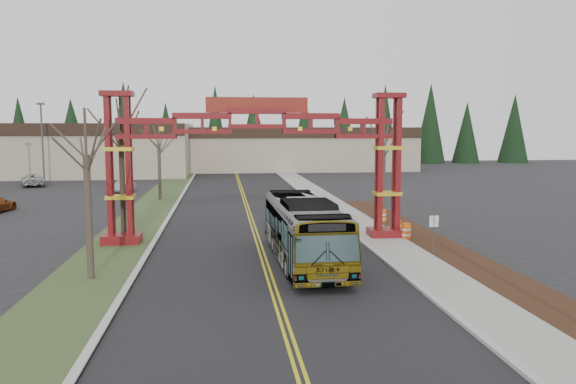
{
  "coord_description": "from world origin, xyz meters",
  "views": [
    {
      "loc": [
        -2.07,
        -15.35,
        6.75
      ],
      "look_at": [
        1.53,
        15.36,
        3.26
      ],
      "focal_mm": 35.0,
      "sensor_mm": 36.0,
      "label": 1
    }
  ],
  "objects": [
    {
      "name": "parked_car_far_b",
      "position": [
        -24.42,
        53.81,
        0.73
      ],
      "size": [
        4.14,
        5.75,
        1.45
      ],
      "primitive_type": "imported",
      "rotation": [
        0.0,
        0.0,
        3.51
      ],
      "color": "silver",
      "rests_on": "ground"
    },
    {
      "name": "street_sign",
      "position": [
        9.02,
        12.86,
        1.57
      ],
      "size": [
        0.5,
        0.06,
        2.19
      ],
      "color": "#3F3F44",
      "rests_on": "ground"
    },
    {
      "name": "retail_building_west",
      "position": [
        -30.0,
        71.96,
        3.76
      ],
      "size": [
        46.0,
        22.3,
        7.5
      ],
      "color": "tan",
      "rests_on": "ground"
    },
    {
      "name": "barrel_south",
      "position": [
        8.99,
        17.18,
        0.52
      ],
      "size": [
        0.56,
        0.56,
        1.04
      ],
      "color": "#EC5A0D",
      "rests_on": "ground"
    },
    {
      "name": "bare_tree_right_far",
      "position": [
        10.0,
        25.76,
        5.68
      ],
      "size": [
        3.33,
        3.33,
        7.91
      ],
      "color": "#382D26",
      "rests_on": "ground"
    },
    {
      "name": "barrel_north",
      "position": [
        9.26,
        23.26,
        0.51
      ],
      "size": [
        0.55,
        0.55,
        1.03
      ],
      "color": "#EC5A0D",
      "rests_on": "ground"
    },
    {
      "name": "gateway_arch",
      "position": [
        0.0,
        18.0,
        5.98
      ],
      "size": [
        18.2,
        1.6,
        8.9
      ],
      "color": "#5A0B13",
      "rests_on": "ground"
    },
    {
      "name": "parked_car_far_a",
      "position": [
        -12.67,
        46.17,
        0.61
      ],
      "size": [
        2.33,
        3.95,
        1.23
      ],
      "primitive_type": "imported",
      "rotation": [
        0.0,
        0.0,
        -0.29
      ],
      "color": "#98989F",
      "rests_on": "ground"
    },
    {
      "name": "lane_line_left",
      "position": [
        -0.12,
        25.0,
        0.03
      ],
      "size": [
        0.12,
        100.0,
        0.01
      ],
      "primitive_type": "cube",
      "color": "gold",
      "rests_on": "road"
    },
    {
      "name": "barrel_mid",
      "position": [
        9.04,
        19.04,
        0.45
      ],
      "size": [
        0.48,
        0.48,
        0.9
      ],
      "color": "#EC5A0D",
      "rests_on": "ground"
    },
    {
      "name": "bare_tree_median_far",
      "position": [
        -8.0,
        38.69,
        5.33
      ],
      "size": [
        3.15,
        3.15,
        7.44
      ],
      "color": "#382D26",
      "rests_on": "ground"
    },
    {
      "name": "curb_right",
      "position": [
        6.15,
        25.0,
        0.07
      ],
      "size": [
        0.3,
        110.0,
        0.15
      ],
      "primitive_type": "cube",
      "color": "#ACACA7",
      "rests_on": "ground"
    },
    {
      "name": "retail_building_east",
      "position": [
        10.0,
        79.95,
        3.51
      ],
      "size": [
        38.0,
        20.3,
        7.0
      ],
      "color": "tan",
      "rests_on": "ground"
    },
    {
      "name": "light_pole_far",
      "position": [
        -24.59,
        58.72,
        5.79
      ],
      "size": [
        0.87,
        0.43,
        10.01
      ],
      "color": "#3F3F44",
      "rests_on": "ground"
    },
    {
      "name": "transit_bus",
      "position": [
        1.99,
        12.35,
        1.64
      ],
      "size": [
        3.03,
        11.83,
        3.28
      ],
      "primitive_type": "imported",
      "rotation": [
        0.0,
        0.0,
        0.02
      ],
      "color": "#9DA0A4",
      "rests_on": "ground"
    },
    {
      "name": "grass_median",
      "position": [
        -8.0,
        25.0,
        0.04
      ],
      "size": [
        4.0,
        110.0,
        0.08
      ],
      "primitive_type": "cube",
      "color": "#354B25",
      "rests_on": "ground"
    },
    {
      "name": "bare_tree_median_mid",
      "position": [
        -8.0,
        18.8,
        6.44
      ],
      "size": [
        3.28,
        3.28,
        8.66
      ],
      "color": "#382D26",
      "rests_on": "ground"
    },
    {
      "name": "road",
      "position": [
        0.0,
        25.0,
        0.01
      ],
      "size": [
        12.0,
        110.0,
        0.02
      ],
      "primitive_type": "cube",
      "color": "black",
      "rests_on": "ground"
    },
    {
      "name": "lane_line_right",
      "position": [
        0.12,
        25.0,
        0.03
      ],
      "size": [
        0.12,
        100.0,
        0.01
      ],
      "primitive_type": "cube",
      "color": "gold",
      "rests_on": "road"
    },
    {
      "name": "conifer_treeline",
      "position": [
        0.25,
        92.0,
        6.49
      ],
      "size": [
        116.1,
        5.6,
        13.0
      ],
      "color": "black",
      "rests_on": "ground"
    },
    {
      "name": "landscape_strip",
      "position": [
        10.2,
        10.0,
        0.06
      ],
      "size": [
        2.6,
        50.0,
        0.12
      ],
      "primitive_type": "cube",
      "color": "black",
      "rests_on": "ground"
    },
    {
      "name": "sidewalk_right",
      "position": [
        7.6,
        25.0,
        0.08
      ],
      "size": [
        2.6,
        110.0,
        0.14
      ],
      "primitive_type": "cube",
      "color": "gray",
      "rests_on": "ground"
    },
    {
      "name": "ground",
      "position": [
        0.0,
        0.0,
        0.0
      ],
      "size": [
        200.0,
        200.0,
        0.0
      ],
      "primitive_type": "plane",
      "color": "black",
      "rests_on": "ground"
    },
    {
      "name": "bare_tree_median_near",
      "position": [
        -8.0,
        10.12,
        5.58
      ],
      "size": [
        3.11,
        3.11,
        7.67
      ],
      "color": "#382D26",
      "rests_on": "ground"
    },
    {
      "name": "curb_left",
      "position": [
        -6.15,
        25.0,
        0.07
      ],
      "size": [
        0.3,
        110.0,
        0.15
      ],
      "primitive_type": "cube",
      "color": "#ACACA7",
      "rests_on": "ground"
    },
    {
      "name": "silver_sedan",
      "position": [
        3.6,
        31.75,
        0.74
      ],
      "size": [
        1.99,
        4.61,
        1.48
      ],
      "primitive_type": "imported",
      "rotation": [
        0.0,
        0.0,
        -0.1
      ],
      "color": "#A5A8AD",
      "rests_on": "ground"
    }
  ]
}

